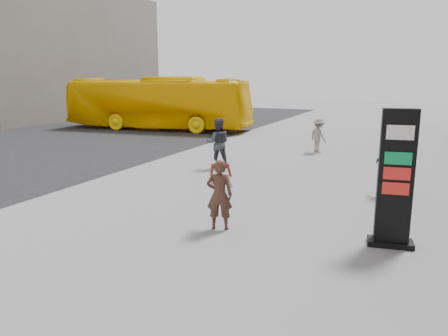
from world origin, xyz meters
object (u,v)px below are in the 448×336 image
at_px(bus, 158,103).
at_px(pedestrian_b, 318,135).
at_px(info_pylon, 395,179).
at_px(woman, 219,194).
at_px(pedestrian_a, 218,143).
at_px(pedestrian_c, 393,164).

xyz_separation_m(bus, pedestrian_b, (10.96, -4.22, -0.86)).
distance_m(info_pylon, bus, 20.46).
bearing_deg(info_pylon, woman, 179.87).
distance_m(info_pylon, pedestrian_a, 8.33).
bearing_deg(bus, info_pylon, -140.68).
relative_size(woman, bus, 0.13).
bearing_deg(woman, pedestrian_a, -83.87).
bearing_deg(pedestrian_c, woman, 78.16).
bearing_deg(woman, bus, -72.43).
distance_m(woman, pedestrian_c, 5.58).
height_order(woman, pedestrian_c, pedestrian_c).
bearing_deg(info_pylon, bus, 126.73).
relative_size(info_pylon, bus, 0.23).
relative_size(bus, pedestrian_c, 6.50).
bearing_deg(pedestrian_b, pedestrian_a, 101.45).
relative_size(pedestrian_a, pedestrian_b, 1.20).
relative_size(info_pylon, pedestrian_b, 1.81).
xyz_separation_m(info_pylon, bus, (-14.64, 14.29, 0.26)).
height_order(info_pylon, pedestrian_a, info_pylon).
xyz_separation_m(info_pylon, pedestrian_a, (-6.33, 5.39, -0.46)).
bearing_deg(woman, pedestrian_b, -108.37).
bearing_deg(bus, pedestrian_c, -131.98).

